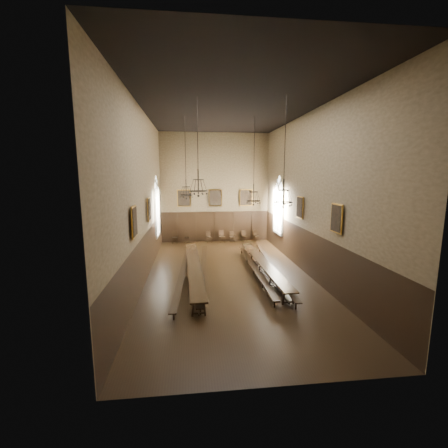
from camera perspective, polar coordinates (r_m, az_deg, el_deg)
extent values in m
cube|color=black|center=(17.08, 0.88, -9.84)|extent=(9.00, 18.00, 0.02)
cube|color=black|center=(16.48, 0.97, 21.28)|extent=(9.00, 18.00, 0.02)
cube|color=#877453|center=(25.11, -1.72, 6.84)|extent=(9.00, 0.02, 9.00)
cube|color=#877453|center=(7.36, 9.89, 0.53)|extent=(9.00, 0.02, 9.00)
cube|color=#877453|center=(16.22, -15.16, 5.12)|extent=(0.02, 18.00, 9.00)
cube|color=#877453|center=(17.32, 15.95, 5.34)|extent=(0.02, 18.00, 9.00)
cube|color=black|center=(16.55, -5.74, -7.76)|extent=(0.97, 10.05, 0.07)
cube|color=black|center=(17.31, 7.50, -7.24)|extent=(0.87, 9.19, 0.06)
cube|color=black|center=(16.71, -7.80, -8.73)|extent=(0.88, 10.45, 0.05)
cube|color=black|center=(16.98, -4.01, -8.37)|extent=(1.00, 10.40, 0.05)
cube|color=black|center=(17.40, 5.71, -8.06)|extent=(0.42, 9.72, 0.05)
cube|color=black|center=(17.58, 9.29, -7.87)|extent=(0.98, 10.21, 0.05)
cube|color=black|center=(25.08, -9.36, -2.56)|extent=(0.45, 0.45, 0.05)
cube|color=black|center=(25.22, -9.35, -1.89)|extent=(0.44, 0.05, 0.53)
cube|color=black|center=(25.12, -7.10, -2.63)|extent=(0.43, 0.43, 0.05)
cube|color=black|center=(25.23, -7.10, -2.03)|extent=(0.39, 0.08, 0.46)
cube|color=black|center=(25.04, -2.91, -2.55)|extent=(0.52, 0.52, 0.05)
cube|color=black|center=(25.17, -2.94, -1.93)|extent=(0.40, 0.17, 0.49)
cube|color=black|center=(25.12, -0.40, -2.43)|extent=(0.55, 0.55, 0.05)
cube|color=black|center=(25.25, -0.44, -1.76)|extent=(0.43, 0.17, 0.52)
cube|color=black|center=(25.27, 1.55, -2.49)|extent=(0.44, 0.44, 0.05)
cube|color=black|center=(25.38, 1.50, -1.91)|extent=(0.39, 0.10, 0.46)
cube|color=black|center=(25.51, 3.86, -2.36)|extent=(0.49, 0.49, 0.05)
cube|color=black|center=(25.63, 3.80, -1.77)|extent=(0.39, 0.14, 0.47)
cube|color=black|center=(25.63, 6.19, -2.30)|extent=(0.53, 0.53, 0.05)
cube|color=black|center=(25.75, 6.11, -1.67)|extent=(0.41, 0.17, 0.50)
cylinder|color=black|center=(18.43, -7.39, 14.15)|extent=(0.03, 0.03, 3.66)
torus|color=black|center=(18.41, -7.21, 5.47)|extent=(0.78, 0.78, 0.05)
torus|color=black|center=(18.38, -7.24, 7.03)|extent=(0.49, 0.49, 0.04)
cylinder|color=black|center=(18.38, -7.24, 6.75)|extent=(0.05, 0.05, 1.10)
cylinder|color=black|center=(18.48, 5.78, 13.75)|extent=(0.03, 0.03, 3.93)
torus|color=black|center=(18.49, 5.62, 4.40)|extent=(0.85, 0.85, 0.05)
torus|color=black|center=(18.45, 5.65, 6.10)|extent=(0.54, 0.54, 0.04)
cylinder|color=black|center=(18.46, 5.65, 5.79)|extent=(0.06, 0.06, 1.20)
cylinder|color=black|center=(13.99, -5.06, 16.80)|extent=(0.03, 0.03, 3.14)
torus|color=black|center=(13.89, -4.91, 6.27)|extent=(0.80, 0.80, 0.05)
torus|color=black|center=(13.88, -4.94, 8.41)|extent=(0.51, 0.51, 0.04)
cylinder|color=black|center=(13.88, -4.93, 8.02)|extent=(0.06, 0.06, 1.13)
cylinder|color=black|center=(13.93, 11.58, 15.79)|extent=(0.03, 0.03, 3.58)
torus|color=black|center=(13.89, 11.20, 4.09)|extent=(0.85, 0.85, 0.05)
torus|color=black|center=(13.85, 11.27, 6.35)|extent=(0.54, 0.54, 0.04)
cylinder|color=black|center=(13.86, 11.26, 5.94)|extent=(0.06, 0.06, 1.20)
cube|color=#AB7929|center=(24.95, -7.67, 4.91)|extent=(1.10, 0.12, 1.40)
cube|color=black|center=(24.95, -7.67, 4.91)|extent=(0.98, 0.02, 1.28)
cube|color=#AB7929|center=(25.03, -1.68, 5.00)|extent=(1.10, 0.12, 1.40)
cube|color=black|center=(25.03, -1.68, 5.00)|extent=(0.98, 0.02, 1.28)
cube|color=#AB7929|center=(25.38, 4.20, 5.04)|extent=(1.10, 0.12, 1.40)
cube|color=black|center=(25.38, 4.20, 5.04)|extent=(0.98, 0.02, 1.28)
cube|color=#AB7929|center=(17.26, -14.12, 2.73)|extent=(0.12, 1.00, 1.30)
cube|color=black|center=(17.26, -14.12, 2.73)|extent=(0.02, 0.88, 1.18)
cube|color=#AB7929|center=(12.85, -16.75, 0.42)|extent=(0.12, 1.00, 1.30)
cube|color=black|center=(12.85, -16.75, 0.42)|extent=(0.02, 0.88, 1.18)
cube|color=#AB7929|center=(18.27, 14.28, 3.08)|extent=(0.12, 1.00, 1.30)
cube|color=black|center=(18.27, 14.28, 3.08)|extent=(0.02, 0.88, 1.18)
cube|color=#AB7929|center=(14.18, 20.65, 1.02)|extent=(0.12, 1.00, 1.30)
cube|color=black|center=(14.18, 20.65, 1.02)|extent=(0.02, 0.88, 1.18)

